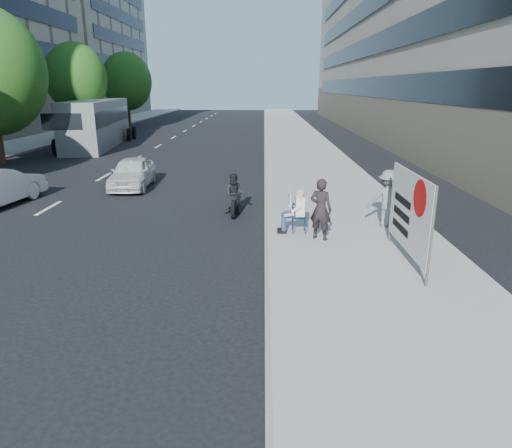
{
  "coord_description": "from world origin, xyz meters",
  "views": [
    {
      "loc": [
        1.36,
        -7.99,
        4.28
      ],
      "look_at": [
        1.2,
        1.72,
        1.33
      ],
      "focal_mm": 32.0,
      "sensor_mm": 36.0,
      "label": 1
    }
  ],
  "objects_px": {
    "motorcycle": "(235,196)",
    "jogger": "(387,199)",
    "white_sedan_near": "(132,173)",
    "bus": "(97,123)",
    "protest_banner": "(409,212)",
    "seated_protester": "(295,208)",
    "pedestrian_woman": "(321,209)"
  },
  "relations": [
    {
      "from": "seated_protester",
      "to": "bus",
      "type": "bearing_deg",
      "value": 121.83
    },
    {
      "from": "seated_protester",
      "to": "pedestrian_woman",
      "type": "height_order",
      "value": "pedestrian_woman"
    },
    {
      "from": "protest_banner",
      "to": "bus",
      "type": "distance_m",
      "value": 28.33
    },
    {
      "from": "white_sedan_near",
      "to": "bus",
      "type": "height_order",
      "value": "bus"
    },
    {
      "from": "protest_banner",
      "to": "motorcycle",
      "type": "height_order",
      "value": "protest_banner"
    },
    {
      "from": "seated_protester",
      "to": "motorcycle",
      "type": "xyz_separation_m",
      "value": [
        -1.92,
        2.56,
        -0.24
      ]
    },
    {
      "from": "jogger",
      "to": "bus",
      "type": "xyz_separation_m",
      "value": [
        -16.02,
        20.69,
        0.61
      ]
    },
    {
      "from": "jogger",
      "to": "white_sedan_near",
      "type": "distance_m",
      "value": 11.31
    },
    {
      "from": "jogger",
      "to": "white_sedan_near",
      "type": "xyz_separation_m",
      "value": [
        -9.47,
        6.17,
        -0.37
      ]
    },
    {
      "from": "pedestrian_woman",
      "to": "motorcycle",
      "type": "bearing_deg",
      "value": -22.15
    },
    {
      "from": "motorcycle",
      "to": "jogger",
      "type": "bearing_deg",
      "value": -17.91
    },
    {
      "from": "seated_protester",
      "to": "white_sedan_near",
      "type": "bearing_deg",
      "value": 134.59
    },
    {
      "from": "protest_banner",
      "to": "bus",
      "type": "height_order",
      "value": "bus"
    },
    {
      "from": "jogger",
      "to": "bus",
      "type": "relative_size",
      "value": 0.14
    },
    {
      "from": "protest_banner",
      "to": "pedestrian_woman",
      "type": "bearing_deg",
      "value": 139.07
    },
    {
      "from": "jogger",
      "to": "motorcycle",
      "type": "xyz_separation_m",
      "value": [
        -4.73,
        1.97,
        -0.39
      ]
    },
    {
      "from": "seated_protester",
      "to": "white_sedan_near",
      "type": "xyz_separation_m",
      "value": [
        -6.66,
        6.76,
        -0.21
      ]
    },
    {
      "from": "protest_banner",
      "to": "white_sedan_near",
      "type": "height_order",
      "value": "protest_banner"
    },
    {
      "from": "protest_banner",
      "to": "white_sedan_near",
      "type": "bearing_deg",
      "value": 135.65
    },
    {
      "from": "pedestrian_woman",
      "to": "white_sedan_near",
      "type": "height_order",
      "value": "pedestrian_woman"
    },
    {
      "from": "pedestrian_woman",
      "to": "motorcycle",
      "type": "height_order",
      "value": "pedestrian_woman"
    },
    {
      "from": "protest_banner",
      "to": "seated_protester",
      "type": "bearing_deg",
      "value": 138.61
    },
    {
      "from": "jogger",
      "to": "protest_banner",
      "type": "height_order",
      "value": "protest_banner"
    },
    {
      "from": "jogger",
      "to": "seated_protester",
      "type": "bearing_deg",
      "value": 17.68
    },
    {
      "from": "pedestrian_woman",
      "to": "protest_banner",
      "type": "distance_m",
      "value": 2.55
    },
    {
      "from": "bus",
      "to": "motorcycle",
      "type": "bearing_deg",
      "value": -65.74
    },
    {
      "from": "white_sedan_near",
      "to": "bus",
      "type": "relative_size",
      "value": 0.32
    },
    {
      "from": "bus",
      "to": "protest_banner",
      "type": "bearing_deg",
      "value": -63.01
    },
    {
      "from": "pedestrian_woman",
      "to": "jogger",
      "type": "bearing_deg",
      "value": -122.25
    },
    {
      "from": "seated_protester",
      "to": "jogger",
      "type": "height_order",
      "value": "jogger"
    },
    {
      "from": "seated_protester",
      "to": "motorcycle",
      "type": "distance_m",
      "value": 3.21
    },
    {
      "from": "jogger",
      "to": "protest_banner",
      "type": "xyz_separation_m",
      "value": [
        -0.25,
        -2.84,
        0.37
      ]
    }
  ]
}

